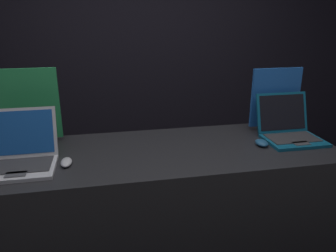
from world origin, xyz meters
name	(u,v)px	position (x,y,z in m)	size (l,w,h in m)	color
wall_back	(136,39)	(0.00, 2.02, 1.40)	(8.00, 0.05, 2.80)	black
display_counter	(167,210)	(0.00, 0.37, 0.43)	(2.07, 0.75, 0.86)	black
laptop_front	(21,154)	(-0.81, 0.31, 0.92)	(0.36, 0.36, 0.29)	#B7B7BC
mouse_front	(66,162)	(-0.58, 0.27, 0.87)	(0.06, 0.12, 0.03)	#B2B2B7
promo_stand_front	(30,108)	(-0.81, 0.67, 1.08)	(0.36, 0.07, 0.47)	black
laptop_back	(289,129)	(0.82, 0.40, 0.92)	(0.36, 0.36, 0.28)	#0F5170
mouse_back	(262,143)	(0.59, 0.32, 0.87)	(0.07, 0.11, 0.04)	navy
promo_stand_back	(275,100)	(0.82, 0.61, 1.06)	(0.36, 0.07, 0.43)	black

